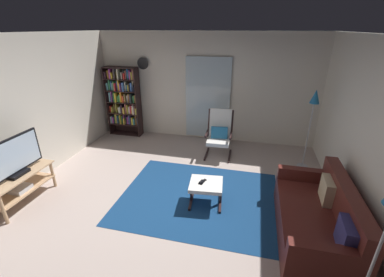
% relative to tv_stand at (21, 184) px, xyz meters
% --- Properties ---
extents(ground_plane, '(7.02, 7.02, 0.00)m').
position_rel_tv_stand_xyz_m(ground_plane, '(2.36, 0.51, -0.33)').
color(ground_plane, '#B5A198').
extents(wall_back, '(5.60, 0.06, 2.60)m').
position_rel_tv_stand_xyz_m(wall_back, '(2.36, 3.41, 0.97)').
color(wall_back, silver).
rests_on(wall_back, ground).
extents(wall_left, '(0.06, 6.00, 2.60)m').
position_rel_tv_stand_xyz_m(wall_left, '(-0.34, 0.51, 0.97)').
color(wall_left, silver).
rests_on(wall_left, ground).
extents(wall_right, '(0.06, 6.00, 2.60)m').
position_rel_tv_stand_xyz_m(wall_right, '(5.06, 0.51, 0.97)').
color(wall_right, silver).
rests_on(wall_right, ground).
extents(glass_door_panel, '(1.10, 0.01, 2.00)m').
position_rel_tv_stand_xyz_m(glass_door_panel, '(2.44, 3.34, 0.72)').
color(glass_door_panel, silver).
extents(area_rug, '(2.62, 2.10, 0.01)m').
position_rel_tv_stand_xyz_m(area_rug, '(2.78, 0.80, -0.33)').
color(area_rug, navy).
rests_on(area_rug, ground).
extents(tv_stand, '(0.43, 1.11, 0.51)m').
position_rel_tv_stand_xyz_m(tv_stand, '(0.00, 0.00, 0.00)').
color(tv_stand, tan).
rests_on(tv_stand, ground).
extents(television, '(0.20, 1.02, 0.62)m').
position_rel_tv_stand_xyz_m(television, '(0.00, 0.01, 0.48)').
color(television, black).
rests_on(television, tv_stand).
extents(bookshelf_near_tv, '(0.85, 0.30, 1.77)m').
position_rel_tv_stand_xyz_m(bookshelf_near_tv, '(0.28, 3.14, 0.64)').
color(bookshelf_near_tv, black).
rests_on(bookshelf_near_tv, ground).
extents(leather_sofa, '(0.85, 1.77, 0.83)m').
position_rel_tv_stand_xyz_m(leather_sofa, '(4.53, 0.29, -0.03)').
color(leather_sofa, '#59221C').
rests_on(leather_sofa, ground).
extents(lounge_armchair, '(0.58, 0.67, 1.02)m').
position_rel_tv_stand_xyz_m(lounge_armchair, '(2.87, 2.52, 0.20)').
color(lounge_armchair, black).
rests_on(lounge_armchair, ground).
extents(ottoman, '(0.57, 0.53, 0.39)m').
position_rel_tv_stand_xyz_m(ottoman, '(2.93, 0.67, -0.01)').
color(ottoman, white).
rests_on(ottoman, ground).
extents(tv_remote, '(0.11, 0.14, 0.02)m').
position_rel_tv_stand_xyz_m(tv_remote, '(2.87, 0.69, 0.07)').
color(tv_remote, black).
rests_on(tv_remote, ottoman).
extents(cell_phone, '(0.10, 0.15, 0.01)m').
position_rel_tv_stand_xyz_m(cell_phone, '(2.86, 0.66, 0.06)').
color(cell_phone, black).
rests_on(cell_phone, ottoman).
extents(floor_lamp_by_shelf, '(0.22, 0.22, 1.62)m').
position_rel_tv_stand_xyz_m(floor_lamp_by_shelf, '(4.66, 2.33, 0.95)').
color(floor_lamp_by_shelf, '#A5A5AD').
rests_on(floor_lamp_by_shelf, ground).
extents(wall_clock, '(0.29, 0.03, 0.29)m').
position_rel_tv_stand_xyz_m(wall_clock, '(0.80, 3.33, 1.52)').
color(wall_clock, silver).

